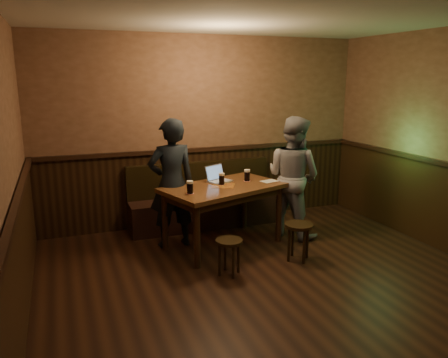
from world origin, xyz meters
TOP-DOWN VIEW (x-y plane):
  - room at (0.00, 0.22)m, footprint 5.04×6.04m
  - bench at (-0.12, 2.75)m, footprint 2.20×0.50m
  - pub_table at (-0.12, 1.88)m, footprint 1.73×1.31m
  - stool_left at (-0.37, 1.04)m, footprint 0.31×0.31m
  - stool_right at (0.57, 1.12)m, footprint 0.35×0.35m
  - pint_left at (-0.64, 1.65)m, footprint 0.10×0.10m
  - pint_mid at (-0.12, 1.94)m, footprint 0.10×0.10m
  - pint_right at (0.27, 2.01)m, footprint 0.10×0.10m
  - laptop at (-0.11, 2.13)m, footprint 0.39×0.36m
  - menu at (0.55, 1.89)m, footprint 0.25×0.20m
  - person_suit at (-0.74, 2.13)m, footprint 0.64×0.44m
  - person_grey at (0.94, 1.95)m, footprint 0.93×1.01m

SIDE VIEW (x-z plane):
  - bench at x=-0.12m, z-range -0.16..0.79m
  - stool_left at x=-0.37m, z-range 0.12..0.54m
  - stool_right at x=0.57m, z-range 0.14..0.60m
  - pub_table at x=-0.12m, z-range 0.30..1.13m
  - menu at x=0.55m, z-range 0.82..0.83m
  - person_grey at x=0.94m, z-range 0.00..1.68m
  - person_suit at x=-0.74m, z-range 0.00..1.70m
  - laptop at x=-0.11m, z-range 0.77..0.99m
  - pint_mid at x=-0.12m, z-range 0.82..0.98m
  - pint_right at x=0.27m, z-range 0.82..0.98m
  - pint_left at x=-0.64m, z-range 0.82..0.98m
  - room at x=0.00m, z-range -0.22..2.62m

